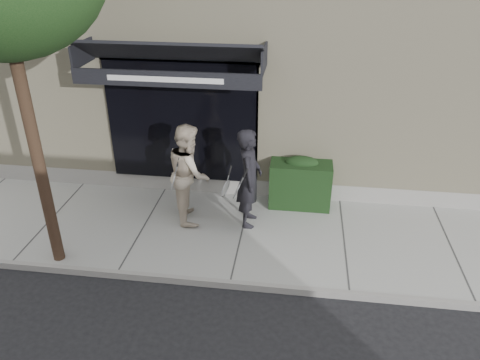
# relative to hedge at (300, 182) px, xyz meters

# --- Properties ---
(ground) EXTENTS (80.00, 80.00, 0.00)m
(ground) POSITION_rel_hedge_xyz_m (-1.10, -1.25, -0.66)
(ground) COLOR black
(ground) RESTS_ON ground
(sidewalk) EXTENTS (20.00, 3.00, 0.12)m
(sidewalk) POSITION_rel_hedge_xyz_m (-1.10, -1.25, -0.60)
(sidewalk) COLOR #A2A39D
(sidewalk) RESTS_ON ground
(curb) EXTENTS (20.00, 0.10, 0.14)m
(curb) POSITION_rel_hedge_xyz_m (-1.10, -2.80, -0.59)
(curb) COLOR gray
(curb) RESTS_ON ground
(building_facade) EXTENTS (14.30, 8.04, 5.64)m
(building_facade) POSITION_rel_hedge_xyz_m (-1.11, 3.71, 2.08)
(building_facade) COLOR beige
(building_facade) RESTS_ON ground
(hedge) EXTENTS (1.30, 0.70, 1.14)m
(hedge) POSITION_rel_hedge_xyz_m (0.00, 0.00, 0.00)
(hedge) COLOR black
(hedge) RESTS_ON sidewalk
(pedestrian_front) EXTENTS (0.76, 0.92, 2.04)m
(pedestrian_front) POSITION_rel_hedge_xyz_m (-1.01, -0.89, 0.48)
(pedestrian_front) COLOR black
(pedestrian_front) RESTS_ON sidewalk
(pedestrian_back) EXTENTS (1.05, 1.19, 2.06)m
(pedestrian_back) POSITION_rel_hedge_xyz_m (-2.22, -0.85, 0.49)
(pedestrian_back) COLOR beige
(pedestrian_back) RESTS_ON sidewalk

